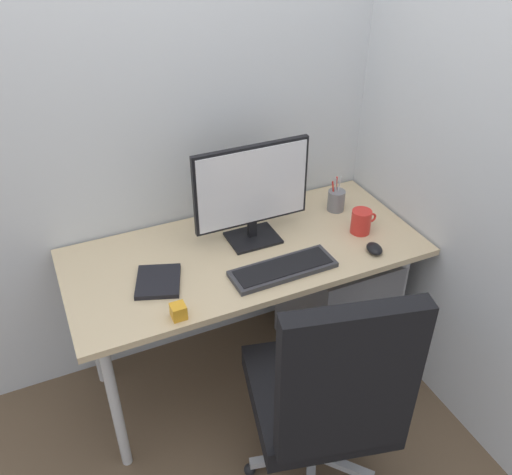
% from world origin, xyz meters
% --- Properties ---
extents(ground_plane, '(8.00, 8.00, 0.00)m').
position_xyz_m(ground_plane, '(0.00, 0.00, 0.00)').
color(ground_plane, brown).
extents(wall_back, '(3.08, 0.04, 2.80)m').
position_xyz_m(wall_back, '(0.00, 0.37, 1.40)').
color(wall_back, silver).
rests_on(wall_back, ground_plane).
extents(wall_side_right, '(0.04, 2.25, 2.80)m').
position_xyz_m(wall_side_right, '(0.78, -0.23, 1.40)').
color(wall_side_right, silver).
rests_on(wall_side_right, ground_plane).
extents(desk, '(1.51, 0.68, 0.75)m').
position_xyz_m(desk, '(0.00, 0.00, 0.67)').
color(desk, '#D1B78C').
rests_on(desk, ground_plane).
extents(office_chair, '(0.60, 0.64, 1.08)m').
position_xyz_m(office_chair, '(0.02, -0.67, 0.55)').
color(office_chair, black).
rests_on(office_chair, ground_plane).
extents(filing_cabinet, '(0.41, 0.50, 0.63)m').
position_xyz_m(filing_cabinet, '(0.46, -0.03, 0.32)').
color(filing_cabinet, slate).
rests_on(filing_cabinet, ground_plane).
extents(monitor, '(0.51, 0.17, 0.44)m').
position_xyz_m(monitor, '(0.06, 0.07, 0.98)').
color(monitor, black).
rests_on(monitor, desk).
extents(keyboard, '(0.44, 0.16, 0.02)m').
position_xyz_m(keyboard, '(0.08, -0.20, 0.76)').
color(keyboard, '#333338').
rests_on(keyboard, desk).
extents(mouse, '(0.08, 0.10, 0.03)m').
position_xyz_m(mouse, '(0.49, -0.24, 0.76)').
color(mouse, black).
rests_on(mouse, desk).
extents(pen_holder, '(0.08, 0.08, 0.17)m').
position_xyz_m(pen_holder, '(0.52, 0.13, 0.80)').
color(pen_holder, slate).
rests_on(pen_holder, desk).
extents(notebook, '(0.22, 0.24, 0.02)m').
position_xyz_m(notebook, '(-0.40, -0.07, 0.76)').
color(notebook, black).
rests_on(notebook, desk).
extents(coffee_mug, '(0.12, 0.09, 0.11)m').
position_xyz_m(coffee_mug, '(0.52, -0.08, 0.80)').
color(coffee_mug, red).
rests_on(coffee_mug, desk).
extents(desk_clamp_accessory, '(0.05, 0.05, 0.06)m').
position_xyz_m(desk_clamp_accessory, '(-0.38, -0.29, 0.78)').
color(desk_clamp_accessory, orange).
rests_on(desk_clamp_accessory, desk).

